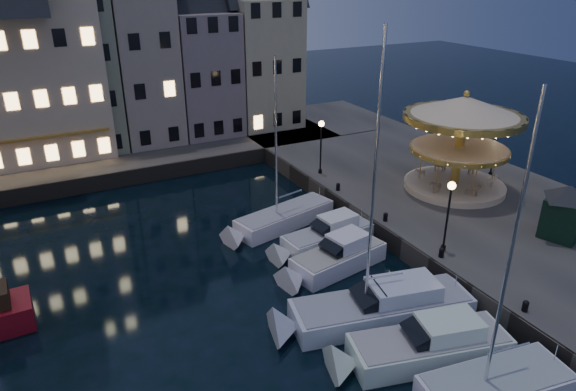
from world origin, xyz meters
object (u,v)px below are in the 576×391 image
streetlamp_b (449,207)px  streetlamp_c (321,140)px  streetlamp_d (496,142)px  ticket_kiosk (567,203)px  motorboat_e (323,239)px  motorboat_f (278,220)px  bollard_c (385,216)px  bollard_d (338,186)px  motorboat_c (374,308)px  bollard_b (442,252)px  motorboat_d (333,260)px  motorboat_b (421,348)px  carousel (462,126)px  bollard_a (525,305)px

streetlamp_b → streetlamp_c: size_ratio=1.00×
streetlamp_d → ticket_kiosk: (-4.08, -8.97, -0.49)m
motorboat_e → ticket_kiosk: ticket_kiosk is taller
streetlamp_c → streetlamp_d: same height
motorboat_f → bollard_c: bearing=-40.6°
streetlamp_b → bollard_d: 10.30m
motorboat_c → ticket_kiosk: (13.35, -0.00, 2.84)m
streetlamp_b → bollard_b: bearing=-140.2°
streetlamp_d → motorboat_d: size_ratio=0.61×
streetlamp_d → motorboat_b: 21.41m
bollard_d → motorboat_c: 13.22m
streetlamp_b → carousel: 9.70m
bollard_b → motorboat_d: (-4.85, 3.37, -0.97)m
motorboat_d → carousel: carousel is taller
bollard_d → bollard_a: bearing=-90.0°
bollard_c → bollard_d: size_ratio=1.00×
streetlamp_c → streetlamp_d: bearing=-29.9°
streetlamp_b → streetlamp_d: bearing=31.8°
motorboat_b → ticket_kiosk: (13.21, 3.21, 2.88)m
bollard_d → carousel: carousel is taller
bollard_d → motorboat_c: bearing=-114.8°
bollard_d → bollard_c: bearing=-90.0°
streetlamp_d → bollard_b: 14.27m
motorboat_f → bollard_d: bearing=10.5°
bollard_c → motorboat_d: (-4.85, -1.63, -0.97)m
motorboat_c → motorboat_f: 10.99m
motorboat_f → carousel: 14.23m
streetlamp_b → bollard_b: (-0.60, -0.50, -2.41)m
motorboat_b → ticket_kiosk: ticket_kiosk is taller
streetlamp_c → motorboat_f: motorboat_f is taller
bollard_a → motorboat_d: bearing=118.7°
streetlamp_b → bollard_a: 6.50m
streetlamp_c → motorboat_f: 8.17m
motorboat_b → motorboat_e: size_ratio=1.16×
bollard_a → motorboat_c: size_ratio=0.04×
streetlamp_b → motorboat_f: (-5.88, 9.02, -3.49)m
bollard_a → motorboat_c: motorboat_c is taller
motorboat_c → motorboat_b: bearing=-87.4°
carousel → motorboat_f: bearing=168.6°
streetlamp_b → ticket_kiosk: 7.50m
streetlamp_b → ticket_kiosk: (7.22, -1.97, -0.49)m
streetlamp_b → motorboat_d: streetlamp_b is taller
streetlamp_c → bollard_b: (-0.60, -14.00, -2.41)m
streetlamp_c → bollard_c: bearing=-93.8°
bollard_a → bollard_b: bearing=90.0°
bollard_c → streetlamp_d: bearing=11.9°
bollard_d → motorboat_d: 8.68m
bollard_c → carousel: (7.61, 1.92, 4.39)m
motorboat_e → carousel: size_ratio=0.86×
bollard_b → motorboat_c: 5.79m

